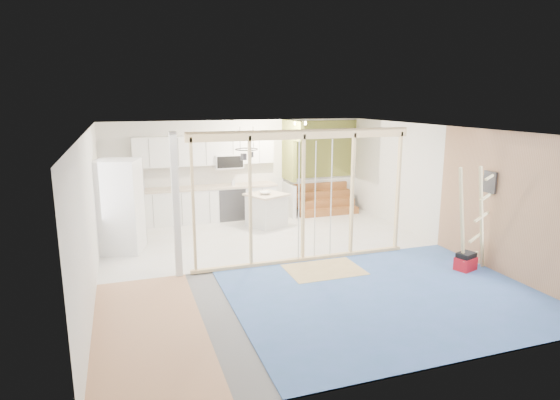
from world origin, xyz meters
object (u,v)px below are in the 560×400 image
object	(u,v)px
ladder	(474,219)
fridge	(120,207)
toolbox	(466,262)
island	(267,210)

from	to	relation	value
ladder	fridge	bearing A→B (deg)	130.96
toolbox	ladder	distance (m)	0.85
ladder	toolbox	bearing A→B (deg)	125.01
fridge	toolbox	xyz separation A→B (m)	(6.05, -3.24, -0.80)
toolbox	fridge	bearing A→B (deg)	133.28
toolbox	ladder	size ratio (longest dim) A/B	0.22
island	ladder	xyz separation A→B (m)	(2.67, -4.19, 0.59)
fridge	ladder	world-z (taller)	ladder
fridge	toolbox	bearing A→B (deg)	-12.06
toolbox	ladder	bearing A→B (deg)	-52.74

